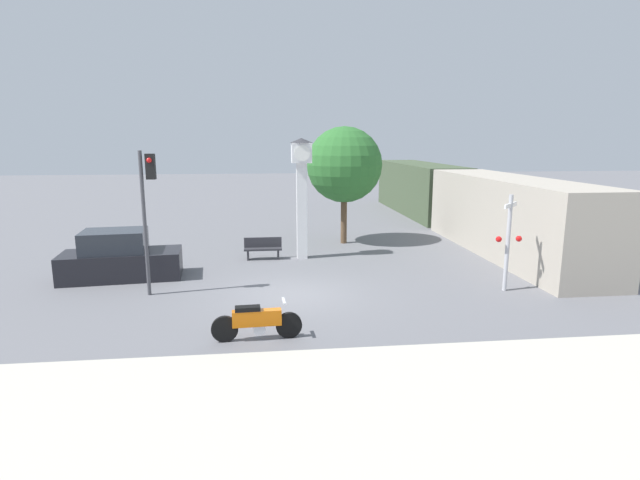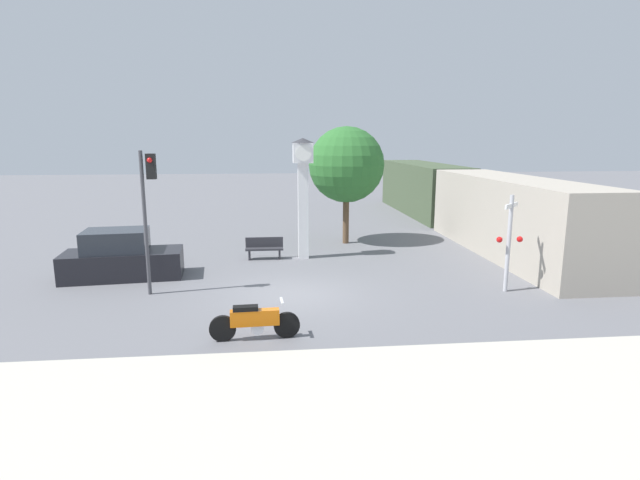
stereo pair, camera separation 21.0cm
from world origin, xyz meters
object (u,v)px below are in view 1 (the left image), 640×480
(motorcycle, at_px, (257,321))
(railroad_crossing_signal, at_px, (508,239))
(traffic_light, at_px, (147,198))
(clock_tower, at_px, (302,181))
(bench, at_px, (263,248))
(freight_train, at_px, (454,199))
(parked_car, at_px, (120,258))
(street_tree, at_px, (344,165))

(motorcycle, height_order, railroad_crossing_signal, railroad_crossing_signal)
(traffic_light, distance_m, railroad_crossing_signal, 11.84)
(clock_tower, height_order, bench, clock_tower)
(freight_train, relative_size, parked_car, 5.84)
(railroad_crossing_signal, height_order, parked_car, railroad_crossing_signal)
(motorcycle, distance_m, street_tree, 12.91)
(motorcycle, height_order, street_tree, street_tree)
(railroad_crossing_signal, distance_m, parked_car, 13.72)
(motorcycle, bearing_deg, parked_car, 125.38)
(freight_train, bearing_deg, traffic_light, -143.12)
(bench, bearing_deg, freight_train, 29.82)
(railroad_crossing_signal, relative_size, parked_car, 0.75)
(clock_tower, distance_m, railroad_crossing_signal, 8.63)
(railroad_crossing_signal, bearing_deg, parked_car, 167.04)
(clock_tower, bearing_deg, bench, -179.13)
(motorcycle, relative_size, bench, 1.44)
(traffic_light, height_order, street_tree, street_tree)
(motorcycle, relative_size, street_tree, 0.41)
(motorcycle, xyz_separation_m, clock_tower, (1.86, 8.84, 2.83))
(railroad_crossing_signal, bearing_deg, street_tree, 116.17)
(motorcycle, relative_size, clock_tower, 0.45)
(freight_train, xyz_separation_m, railroad_crossing_signal, (-2.74, -11.74, 0.09))
(freight_train, distance_m, bench, 12.57)
(railroad_crossing_signal, height_order, bench, railroad_crossing_signal)
(traffic_light, xyz_separation_m, street_tree, (7.57, 7.57, 0.62))
(traffic_light, relative_size, railroad_crossing_signal, 1.44)
(motorcycle, distance_m, railroad_crossing_signal, 9.03)
(street_tree, height_order, bench, street_tree)
(clock_tower, relative_size, street_tree, 0.90)
(motorcycle, bearing_deg, freight_train, 50.78)
(street_tree, bearing_deg, bench, -143.43)
(motorcycle, height_order, freight_train, freight_train)
(freight_train, relative_size, street_tree, 4.50)
(motorcycle, xyz_separation_m, parked_car, (-5.04, 6.37, 0.26))
(railroad_crossing_signal, xyz_separation_m, street_tree, (-4.15, 8.46, 2.03))
(clock_tower, relative_size, railroad_crossing_signal, 1.56)
(motorcycle, distance_m, freight_train, 18.70)
(freight_train, bearing_deg, motorcycle, -126.28)
(freight_train, distance_m, traffic_light, 18.14)
(railroad_crossing_signal, bearing_deg, freight_train, 76.87)
(clock_tower, xyz_separation_m, railroad_crossing_signal, (6.44, -5.54, -1.52))
(clock_tower, distance_m, bench, 3.29)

